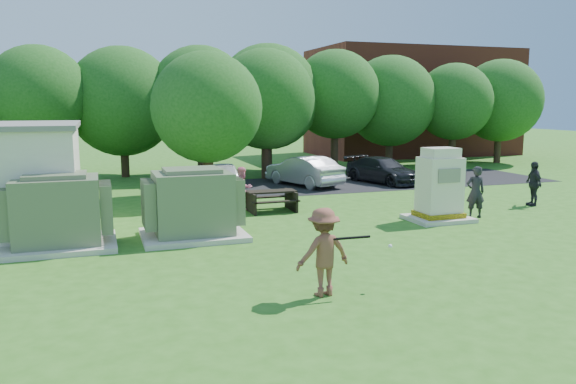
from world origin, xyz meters
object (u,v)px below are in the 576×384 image
object	(u,v)px
generator_cabinet	(439,189)
car_silver_a	(304,171)
transformer_right	(193,205)
person_by_generator	(475,192)
person_at_picnic	(243,189)
picnic_table	(271,198)
transformer_left	(58,213)
car_silver_b	(439,166)
person_walking_right	(534,184)
batter	(323,252)
car_dark	(383,170)
car_white	(224,177)

from	to	relation	value
generator_cabinet	car_silver_a	distance (m)	9.30
transformer_right	person_by_generator	size ratio (longest dim) A/B	1.66
generator_cabinet	person_at_picnic	distance (m)	7.02
transformer_right	picnic_table	size ratio (longest dim) A/B	1.66
transformer_left	car_silver_b	size ratio (longest dim) A/B	0.70
person_at_picnic	person_walking_right	xyz separation A→B (m)	(10.94, -2.61, 0.05)
picnic_table	person_by_generator	size ratio (longest dim) A/B	1.00
transformer_left	car_silver_b	xyz separation A→B (m)	(18.50, 9.46, -0.37)
transformer_right	person_walking_right	size ratio (longest dim) A/B	1.73
batter	person_by_generator	size ratio (longest dim) A/B	1.02
picnic_table	car_silver_a	bearing A→B (deg)	59.32
picnic_table	car_silver_b	xyz separation A→B (m)	(11.41, 6.30, 0.11)
transformer_right	car_silver_b	bearing A→B (deg)	32.59
transformer_left	person_walking_right	xyz separation A→B (m)	(17.08, 1.00, -0.11)
car_dark	person_walking_right	bearing A→B (deg)	-87.40
transformer_right	car_white	size ratio (longest dim) A/B	0.81
car_white	batter	bearing A→B (deg)	-86.49
batter	car_silver_b	world-z (taller)	batter
transformer_left	car_silver_b	world-z (taller)	transformer_left
person_by_generator	car_dark	size ratio (longest dim) A/B	0.41
car_dark	car_silver_a	bearing A→B (deg)	158.43
person_walking_right	car_silver_b	size ratio (longest dim) A/B	0.40
transformer_right	generator_cabinet	bearing A→B (deg)	-1.69
transformer_left	person_by_generator	size ratio (longest dim) A/B	1.66
transformer_left	transformer_right	bearing A→B (deg)	0.00
car_dark	car_silver_b	world-z (taller)	car_dark
picnic_table	person_walking_right	size ratio (longest dim) A/B	1.04
car_dark	car_silver_b	xyz separation A→B (m)	(3.91, 0.95, -0.04)
transformer_left	car_white	bearing A→B (deg)	52.83
picnic_table	person_by_generator	distance (m)	7.23
person_by_generator	car_silver_a	bearing A→B (deg)	-56.04
transformer_left	car_white	world-z (taller)	transformer_left
picnic_table	car_dark	bearing A→B (deg)	35.52
generator_cabinet	batter	distance (m)	8.70
person_by_generator	car_silver_b	size ratio (longest dim) A/B	0.42
person_at_picnic	person_walking_right	distance (m)	11.25
transformer_right	person_at_picnic	distance (m)	4.36
batter	generator_cabinet	bearing A→B (deg)	-145.90
car_dark	generator_cabinet	bearing A→B (deg)	-122.26
batter	car_white	world-z (taller)	batter
picnic_table	person_by_generator	world-z (taller)	person_by_generator
picnic_table	car_silver_a	xyz separation A→B (m)	(3.42, 5.76, 0.24)
transformer_left	transformer_right	world-z (taller)	same
generator_cabinet	picnic_table	size ratio (longest dim) A/B	1.37
batter	car_dark	bearing A→B (deg)	-129.21
car_white	car_dark	xyz separation A→B (m)	(8.05, -0.11, 0.00)
picnic_table	car_white	xyz separation A→B (m)	(-0.56, 5.46, 0.15)
batter	car_dark	distance (m)	17.12
generator_cabinet	batter	xyz separation A→B (m)	(-6.57, -5.70, -0.16)
batter	person_walking_right	bearing A→B (deg)	-156.04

